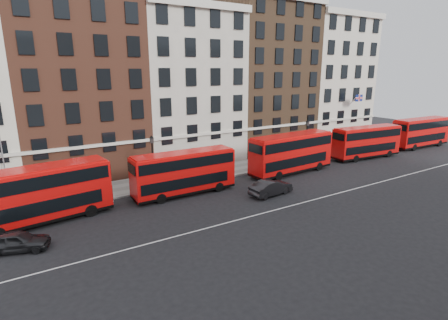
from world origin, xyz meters
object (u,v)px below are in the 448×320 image
bus_c (291,153)px  traffic_light (356,137)px  bus_e (421,132)px  car_front (271,187)px  bus_d (366,141)px  car_rear (17,241)px  bus_b (184,172)px  bus_a (37,194)px

bus_c → traffic_light: (14.52, 2.49, -0.00)m
bus_e → traffic_light: size_ratio=3.29×
bus_e → car_front: 33.34m
bus_d → traffic_light: 2.72m
bus_e → traffic_light: (-11.91, 2.49, 0.04)m
bus_d → bus_e: bus_e is taller
bus_d → car_rear: size_ratio=2.57×
bus_e → car_rear: bus_e is taller
car_front → bus_b: bearing=52.1°
car_rear → bus_a: bearing=-3.8°
bus_b → traffic_light: bus_b is taller
bus_b → car_front: bus_b is taller
bus_b → bus_d: bearing=-0.0°
bus_c → bus_a: bearing=176.8°
car_rear → bus_e: bearing=-66.1°
traffic_light → car_front: bearing=-161.7°
bus_d → bus_b: bearing=-174.3°
car_rear → car_front: bearing=-71.6°
bus_a → bus_d: bearing=-7.5°
bus_e → car_rear: size_ratio=2.65×
bus_e → traffic_light: bus_e is taller
bus_a → bus_c: size_ratio=1.00×
bus_d → traffic_light: bus_d is taller
bus_c → bus_e: 26.43m
bus_d → bus_e: 13.00m
bus_c → car_front: 8.12m
bus_c → car_rear: 28.00m
car_front → bus_d: bearing=-82.8°
bus_e → car_front: bus_e is taller
bus_a → car_front: bus_a is taller
bus_a → car_rear: size_ratio=2.71×
bus_b → bus_e: bearing=-0.0°
bus_c → bus_b: bearing=176.8°
bus_d → bus_a: bearing=-174.3°
bus_b → bus_a: bearing=-180.0°
traffic_light → bus_d: bearing=-113.6°
car_rear → car_front: (21.09, -0.51, 0.06)m
bus_c → bus_d: 13.43m
bus_c → bus_e: (26.43, 0.00, -0.05)m
bus_b → traffic_light: (28.10, 2.49, 0.19)m
car_rear → traffic_light: size_ratio=1.24×
car_rear → bus_c: bearing=-62.1°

